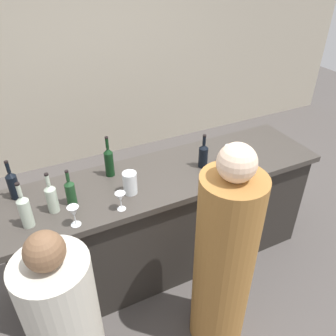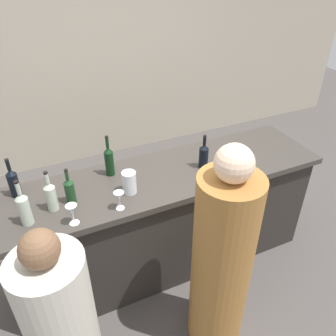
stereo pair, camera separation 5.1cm
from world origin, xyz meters
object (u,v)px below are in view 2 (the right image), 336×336
(wine_glass_near_left, at_px, (72,211))
(wine_bottle_rightmost_dark_green, at_px, (109,160))
(wine_bottle_second_left_clear_pale, at_px, (24,208))
(person_center_guest, at_px, (65,335))
(wine_bottle_leftmost_near_black, at_px, (13,182))
(wine_bottle_second_right_olive_green, at_px, (70,190))
(wine_glass_near_center, at_px, (119,197))
(wine_glass_near_right, at_px, (229,152))
(water_pitcher, at_px, (129,182))
(wine_bottle_center_clear_pale, at_px, (51,195))
(person_left_guest, at_px, (221,263))
(wine_bottle_far_right_near_black, at_px, (204,155))

(wine_glass_near_left, bearing_deg, wine_bottle_rightmost_dark_green, 49.66)
(wine_bottle_second_left_clear_pale, bearing_deg, person_center_guest, -84.94)
(wine_bottle_leftmost_near_black, bearing_deg, person_center_guest, -84.31)
(wine_bottle_second_right_olive_green, xyz_separation_m, wine_glass_near_center, (0.29, -0.21, -0.01))
(wine_glass_near_right, bearing_deg, wine_glass_near_center, -170.40)
(wine_bottle_second_left_clear_pale, bearing_deg, wine_bottle_second_right_olive_green, 18.05)
(wine_bottle_leftmost_near_black, height_order, water_pitcher, wine_bottle_leftmost_near_black)
(wine_bottle_second_left_clear_pale, xyz_separation_m, person_center_guest, (0.06, -0.65, -0.45))
(wine_bottle_center_clear_pale, xyz_separation_m, person_left_guest, (0.91, -0.72, -0.35))
(wine_bottle_center_clear_pale, distance_m, person_left_guest, 1.21)
(wine_bottle_second_left_clear_pale, relative_size, wine_bottle_second_right_olive_green, 1.22)
(wine_bottle_second_left_clear_pale, bearing_deg, wine_bottle_center_clear_pale, 23.15)
(wine_bottle_second_left_clear_pale, height_order, water_pitcher, wine_bottle_second_left_clear_pale)
(wine_glass_near_center, bearing_deg, water_pitcher, 50.30)
(wine_bottle_leftmost_near_black, height_order, wine_bottle_center_clear_pale, wine_bottle_leftmost_near_black)
(wine_bottle_leftmost_near_black, height_order, person_center_guest, person_center_guest)
(water_pitcher, bearing_deg, wine_glass_near_left, -159.47)
(wine_bottle_second_right_olive_green, relative_size, wine_glass_near_right, 1.66)
(water_pitcher, bearing_deg, wine_bottle_leftmost_near_black, 157.90)
(wine_bottle_center_clear_pale, xyz_separation_m, water_pitcher, (0.54, -0.04, -0.03))
(wine_glass_near_left, relative_size, water_pitcher, 0.87)
(wine_bottle_second_left_clear_pale, relative_size, wine_glass_near_right, 2.03)
(wine_glass_near_right, relative_size, water_pitcher, 0.97)
(wine_bottle_center_clear_pale, bearing_deg, wine_glass_near_left, -64.38)
(wine_bottle_second_right_olive_green, bearing_deg, wine_bottle_leftmost_near_black, 144.72)
(wine_bottle_rightmost_dark_green, relative_size, water_pitcher, 1.99)
(wine_bottle_far_right_near_black, xyz_separation_m, wine_glass_near_right, (0.21, -0.05, 0.00))
(wine_bottle_leftmost_near_black, height_order, wine_bottle_far_right_near_black, wine_bottle_leftmost_near_black)
(wine_bottle_center_clear_pale, height_order, water_pitcher, wine_bottle_center_clear_pale)
(wine_bottle_rightmost_dark_green, relative_size, person_left_guest, 0.20)
(wine_bottle_second_right_olive_green, bearing_deg, wine_glass_near_left, -97.66)
(wine_bottle_rightmost_dark_green, relative_size, wine_glass_near_left, 2.29)
(wine_bottle_leftmost_near_black, distance_m, wine_bottle_rightmost_dark_green, 0.69)
(wine_bottle_center_clear_pale, relative_size, water_pitcher, 1.79)
(wine_bottle_second_left_clear_pale, xyz_separation_m, person_left_guest, (1.09, -0.65, -0.36))
(wine_glass_near_left, distance_m, person_left_guest, 1.02)
(wine_glass_near_center, height_order, water_pitcher, water_pitcher)
(wine_bottle_rightmost_dark_green, relative_size, wine_glass_near_right, 2.05)
(wine_bottle_rightmost_dark_green, xyz_separation_m, wine_glass_near_right, (0.92, -0.26, -0.02))
(wine_bottle_far_right_near_black, relative_size, person_left_guest, 0.17)
(wine_bottle_leftmost_near_black, bearing_deg, water_pitcher, -22.10)
(wine_bottle_far_right_near_black, relative_size, wine_glass_near_left, 1.95)
(wine_bottle_second_right_olive_green, bearing_deg, wine_bottle_rightmost_dark_green, 32.14)
(wine_bottle_rightmost_dark_green, xyz_separation_m, water_pitcher, (0.06, -0.28, -0.04))
(wine_bottle_rightmost_dark_green, bearing_deg, person_center_guest, -121.34)
(wine_glass_near_center, xyz_separation_m, water_pitcher, (0.12, 0.15, -0.01))
(water_pitcher, bearing_deg, person_left_guest, -61.10)
(wine_bottle_far_right_near_black, height_order, water_pitcher, wine_bottle_far_right_near_black)
(wine_bottle_center_clear_pale, distance_m, wine_bottle_second_right_olive_green, 0.13)
(wine_bottle_leftmost_near_black, relative_size, wine_bottle_second_left_clear_pale, 0.92)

